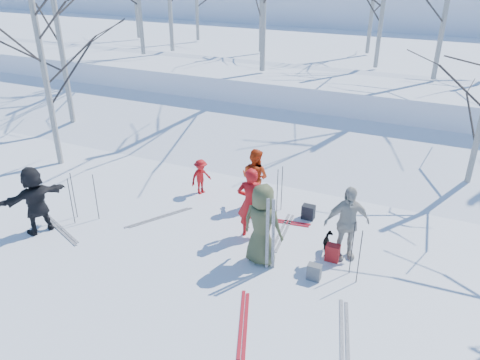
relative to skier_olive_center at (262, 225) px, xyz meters
The scene contains 33 objects.
ground 1.54m from the skier_olive_center, behind, with size 120.00×120.00×0.00m, color white.
snow_ramp 6.98m from the skier_olive_center, 99.71° to the left, with size 70.00×9.50×1.40m, color white.
snow_plateau 16.87m from the skier_olive_center, 93.97° to the left, with size 70.00×18.00×2.20m, color white.
far_hill 37.86m from the skier_olive_center, 91.77° to the left, with size 90.00×30.00×6.00m, color white.
skier_olive_center is the anchor object (origin of this frame).
skier_red_north 1.16m from the skier_olive_center, 126.57° to the left, with size 0.69×0.45×1.89m, color red.
skier_redor_behind 2.74m from the skier_olive_center, 116.48° to the left, with size 0.84×0.66×1.73m, color red.
skier_red_seated 3.89m from the skier_olive_center, 140.28° to the left, with size 0.70×0.40×1.09m, color red.
skier_cream_east 1.97m from the skier_olive_center, 29.80° to the left, with size 1.09×0.45×1.86m, color beige.
skier_grey_west 5.87m from the skier_olive_center, 168.57° to the right, with size 1.69×0.54×1.82m, color black.
dog 1.82m from the skier_olive_center, 35.91° to the left, with size 0.26×0.58×0.49m, color black.
upright_ski_left 0.38m from the skier_olive_center, 50.75° to the right, with size 0.07×0.02×1.90m, color silver.
upright_ski_right 0.43m from the skier_olive_center, 33.39° to the right, with size 0.07×0.02×1.90m, color silver.
ski_pair_a 2.97m from the skier_olive_center, 33.32° to the right, with size 0.66×1.89×0.02m, color silver, non-canonical shape.
ski_pair_b 2.37m from the skier_olive_center, 77.22° to the right, with size 0.87×1.84×0.02m, color #A61723, non-canonical shape.
ski_pair_c 3.52m from the skier_olive_center, 168.48° to the left, with size 1.16×1.73×0.02m, color silver, non-canonical shape.
ski_pair_d 5.49m from the skier_olive_center, behind, with size 1.83×0.92×0.02m, color silver, non-canonical shape.
ski_pair_e 2.13m from the skier_olive_center, 100.90° to the left, with size 1.91×0.45×0.02m, color #A61723, non-canonical shape.
ski_pair_f 1.70m from the skier_olive_center, 88.64° to the left, with size 0.39×1.91×0.02m, color silver, non-canonical shape.
ski_pole_a 2.35m from the skier_olive_center, 101.81° to the left, with size 0.02×0.02×1.34m, color black.
ski_pole_b 5.26m from the skier_olive_center, behind, with size 0.02×0.02×1.34m, color black.
ski_pole_c 2.06m from the skier_olive_center, 11.24° to the left, with size 0.02×0.02×1.34m, color black.
ski_pole_d 4.80m from the skier_olive_center, behind, with size 0.02×0.02×1.34m, color black.
ski_pole_e 5.41m from the skier_olive_center, behind, with size 0.02×0.02×1.34m, color black.
ski_pole_f 2.24m from the skier_olive_center, ahead, with size 0.02×0.02×1.34m, color black.
ski_pole_g 2.57m from the skier_olive_center, 99.70° to the left, with size 0.02×0.02×1.34m, color black.
backpack_red 1.85m from the skier_olive_center, 25.30° to the left, with size 0.32×0.22×0.42m, color #AC1A1B.
backpack_grey 1.56m from the skier_olive_center, ahead, with size 0.30×0.20×0.38m, color #56595D.
backpack_dark 2.51m from the skier_olive_center, 79.88° to the left, with size 0.34×0.24×0.40m, color black.
birch_plateau_e 12.61m from the skier_olive_center, 88.77° to the left, with size 4.16×4.16×5.09m, color silver, non-canonical shape.
birch_plateau_j 14.80m from the skier_olive_center, 112.59° to the left, with size 3.73×3.73×4.47m, color silver, non-canonical shape.
birch_edge_a 9.05m from the skier_olive_center, 164.15° to the left, with size 4.69×4.69×5.84m, color silver, non-canonical shape.
birch_edge_d 11.90m from the skier_olive_center, 153.50° to the left, with size 5.38×5.38×6.83m, color silver, non-canonical shape.
Camera 1 is at (4.50, -8.34, 6.55)m, focal length 35.00 mm.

